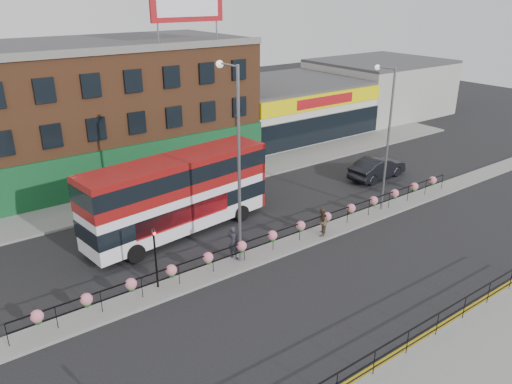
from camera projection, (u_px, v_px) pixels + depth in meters
ground at (286, 247)px, 29.10m from camera, size 120.00×120.00×0.00m
south_pavement at (476, 360)px, 20.11m from camera, size 60.00×4.00×0.15m
north_pavement at (186, 186)px, 38.03m from camera, size 60.00×4.00×0.15m
median at (286, 246)px, 29.07m from camera, size 60.00×1.60×0.15m
yellow_line_inner at (427, 332)px, 21.86m from camera, size 60.00×0.10×0.01m
yellow_line_outer at (431, 335)px, 21.72m from camera, size 60.00×0.10×0.01m
brick_building at (90, 108)px, 39.87m from camera, size 25.00×12.21×10.30m
supermarket at (284, 107)px, 51.73m from camera, size 15.00×12.25×5.30m
warehouse_east at (379, 87)px, 59.71m from camera, size 14.50×12.00×6.30m
billboard at (187, 1)px, 36.69m from camera, size 6.00×0.29×4.40m
median_railing at (287, 231)px, 28.70m from camera, size 30.04×0.56×1.23m
south_railing at (408, 337)px, 20.10m from camera, size 20.04×0.05×1.12m
double_decker_bus at (178, 188)px, 29.80m from camera, size 12.19×4.22×4.83m
car at (377, 168)px, 39.45m from camera, size 2.54×5.48×1.72m
pedestrian_a at (234, 242)px, 27.27m from camera, size 0.98×0.88×1.95m
pedestrian_b at (322, 222)px, 29.89m from camera, size 1.48×1.48×1.74m
lamp_column_west at (236, 150)px, 25.22m from camera, size 0.38×1.86×10.57m
lamp_column_east at (386, 128)px, 31.89m from camera, size 0.34×1.66×9.43m
traffic_light_median at (155, 246)px, 24.08m from camera, size 0.15×0.28×3.65m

